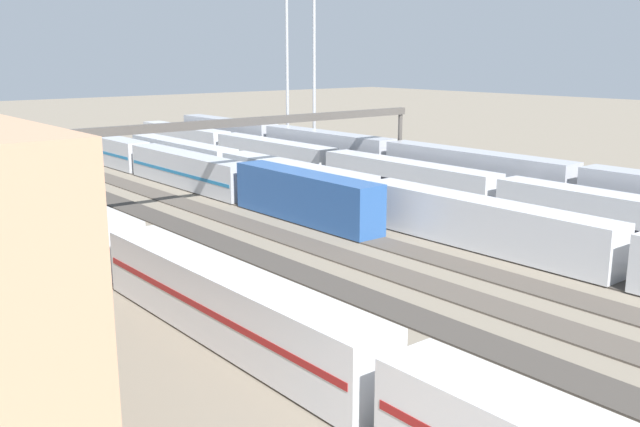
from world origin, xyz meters
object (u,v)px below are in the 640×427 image
train_on_track_8 (228,305)px  light_mast_0 (314,42)px  train_on_track_0 (473,175)px  train_on_track_1 (406,179)px  train_on_track_3 (373,199)px  train_on_track_4 (179,167)px  light_mast_2 (287,20)px  signal_gantry (246,128)px

train_on_track_8 → light_mast_0: 64.94m
train_on_track_0 → light_mast_0: size_ratio=4.60×
train_on_track_1 → train_on_track_3: size_ratio=1.25×
train_on_track_4 → train_on_track_8: (-42.72, 20.00, -0.08)m
train_on_track_1 → train_on_track_0: size_ratio=1.00×
light_mast_2 → train_on_track_4: bearing=113.4°
train_on_track_4 → train_on_track_1: size_ratio=0.55×
train_on_track_4 → signal_gantry: (-14.35, 0.00, 5.70)m
train_on_track_8 → train_on_track_3: 29.19m
train_on_track_8 → train_on_track_0: 42.90m
train_on_track_1 → train_on_track_3: same height
train_on_track_8 → signal_gantry: (28.36, -20.00, 5.78)m
train_on_track_4 → light_mast_2: 31.30m
train_on_track_3 → train_on_track_0: bearing=-88.3°
train_on_track_3 → light_mast_2: size_ratio=2.99×
train_on_track_8 → train_on_track_0: size_ratio=0.60×
light_mast_0 → light_mast_2: size_ratio=0.82×
train_on_track_8 → train_on_track_1: size_ratio=0.60×
train_on_track_0 → light_mast_0: (30.68, -3.23, 14.09)m
light_mast_0 → signal_gantry: bearing=127.5°
train_on_track_3 → train_on_track_0: 15.02m
light_mast_0 → light_mast_2: (6.78, -0.40, 3.19)m
train_on_track_0 → signal_gantry: 24.34m
light_mast_0 → light_mast_2: 7.50m
train_on_track_8 → train_on_track_1: (20.51, -35.00, -0.03)m
train_on_track_1 → light_mast_2: size_ratio=3.75×
train_on_track_1 → train_on_track_0: 7.10m
train_on_track_0 → signal_gantry: bearing=57.3°
train_on_track_0 → signal_gantry: signal_gantry is taller
train_on_track_4 → light_mast_0: bearing=-81.5°
train_on_track_8 → train_on_track_0: bearing=-68.8°
train_on_track_4 → train_on_track_8: 47.17m
train_on_track_8 → light_mast_2: size_ratio=2.24×
train_on_track_8 → light_mast_0: size_ratio=2.74×
train_on_track_0 → light_mast_2: light_mast_2 is taller
train_on_track_3 → light_mast_0: bearing=-30.4°
light_mast_2 → train_on_track_8: bearing=140.5°
light_mast_0 → train_on_track_0: bearing=174.0°
train_on_track_8 → train_on_track_1: same height
train_on_track_4 → signal_gantry: 15.44m
train_on_track_0 → light_mast_2: bearing=-5.5°
train_on_track_4 → train_on_track_0: size_ratio=0.55×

